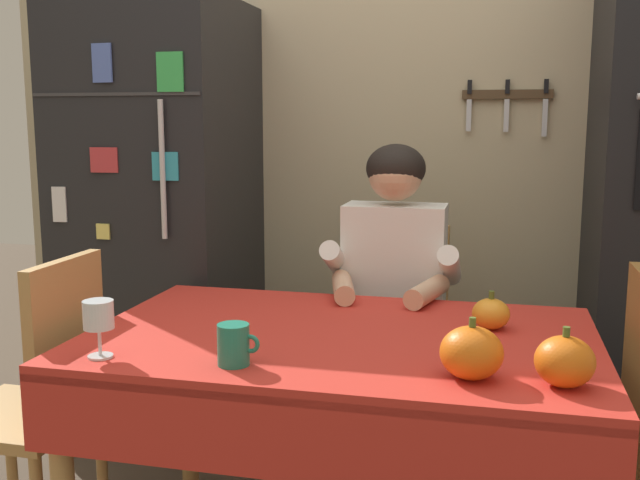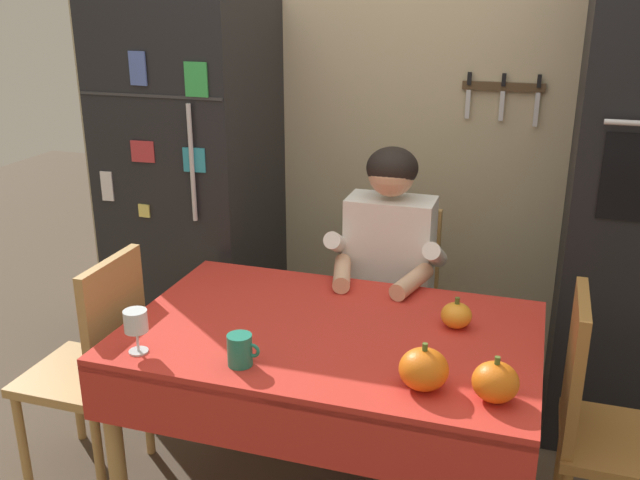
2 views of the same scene
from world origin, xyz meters
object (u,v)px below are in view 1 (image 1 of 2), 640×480
Objects in this scene: coffee_mug at (234,345)px; pumpkin_small at (471,353)px; dining_table at (339,365)px; chair_behind_person at (398,336)px; chair_left_side at (40,395)px; pumpkin_medium at (565,361)px; wine_glass at (99,317)px; refrigerator at (161,223)px; pumpkin_large at (491,314)px; seated_person at (392,289)px.

pumpkin_small reaches higher than coffee_mug.
chair_behind_person is at bearing 85.59° from dining_table.
chair_left_side reaches higher than pumpkin_small.
wine_glass is at bearing -176.80° from pumpkin_medium.
chair_left_side is at bearing -87.04° from refrigerator.
refrigerator is 1.03m from chair_left_side.
wine_glass is at bearing -35.20° from chair_left_side.
pumpkin_medium is (1.52, -1.15, -0.10)m from refrigerator.
coffee_mug is 0.56m from pumpkin_small.
coffee_mug is 0.72× the size of wine_glass.
pumpkin_large is (0.41, 0.17, 0.13)m from dining_table.
pumpkin_small is at bearing 3.95° from coffee_mug.
chair_behind_person is 1.00× the size of chair_left_side.
chair_behind_person is 8.44× the size of pumpkin_large.
dining_table is 1.51× the size of chair_behind_person.
refrigerator reaches higher than dining_table.
seated_person is at bearing 84.22° from dining_table.
coffee_mug is (0.76, -1.18, -0.11)m from refrigerator.
refrigerator is 1.94× the size of chair_left_side.
refrigerator is 1.41m from coffee_mug.
coffee_mug is 0.96× the size of pumpkin_large.
wine_glass reaches higher than pumpkin_medium.
coffee_mug is 0.76m from pumpkin_medium.
wine_glass is at bearing -152.62° from pumpkin_large.
coffee_mug is at bearing -105.83° from seated_person.
coffee_mug is (-0.26, -1.09, 0.28)m from chair_behind_person.
dining_table is 10.23× the size of pumpkin_medium.
coffee_mug is at bearing -176.05° from pumpkin_small.
refrigerator is at bearing 152.10° from pumpkin_large.
dining_table is at bearing -42.91° from refrigerator.
refrigerator is at bearing 174.89° from chair_behind_person.
pumpkin_small is (0.91, 0.06, -0.04)m from wine_glass.
chair_left_side is 1.51m from pumpkin_medium.
chair_left_side is 6.80× the size of pumpkin_medium.
seated_person is 1.01m from pumpkin_medium.
chair_left_side is at bearing -169.79° from pumpkin_large.
seated_person reaches higher than coffee_mug.
seated_person is 11.78× the size of coffee_mug.
pumpkin_small is at bearing 4.08° from wine_glass.
wine_glass is at bearing -175.92° from pumpkin_small.
chair_behind_person is 6.36× the size of wine_glass.
wine_glass is 1.07× the size of pumpkin_medium.
wine_glass is (-0.60, -0.93, 0.11)m from seated_person.
refrigerator is at bearing 139.03° from pumpkin_small.
chair_behind_person is 1.13m from pumpkin_small.
pumpkin_small is (0.56, 0.04, 0.01)m from coffee_mug.
chair_behind_person reaches higher than dining_table.
dining_table is at bearing 56.88° from coffee_mug.
seated_person is 8.57× the size of pumpkin_small.
refrigerator is at bearing 92.96° from chair_left_side.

